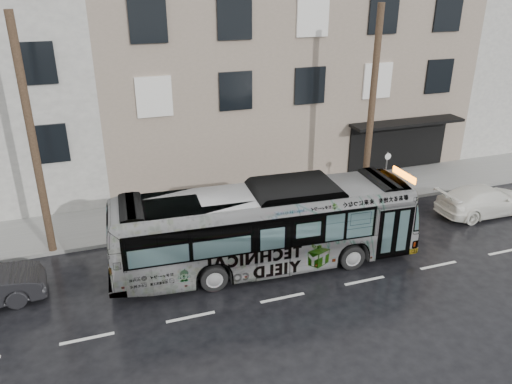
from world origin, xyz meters
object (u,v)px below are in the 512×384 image
utility_pole_front (372,110)px  sign_post (385,176)px  white_sedan (484,200)px  bus (265,227)px  utility_pole_rear (33,141)px

utility_pole_front → sign_post: bearing=0.0°
sign_post → white_sedan: size_ratio=0.52×
bus → white_sedan: (11.08, 0.89, -0.92)m
sign_post → white_sedan: sign_post is taller
utility_pole_front → sign_post: (1.10, 0.00, -3.30)m
utility_pole_front → bus: 7.85m
utility_pole_rear → sign_post: utility_pole_rear is taller
bus → white_sedan: 11.15m
sign_post → white_sedan: bearing=-35.8°
sign_post → white_sedan: (3.67, -2.65, -0.68)m
utility_pole_rear → white_sedan: utility_pole_rear is taller
bus → white_sedan: bearing=-81.9°
utility_pole_rear → white_sedan: (18.77, -2.65, -3.98)m
utility_pole_front → bus: (-6.31, -3.54, -3.05)m
utility_pole_front → utility_pole_rear: bearing=180.0°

